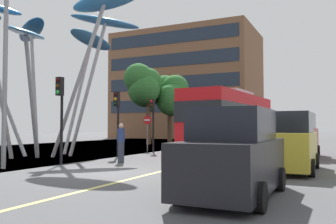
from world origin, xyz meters
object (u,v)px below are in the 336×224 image
traffic_light_kerb_near (60,101)px  traffic_light_kerb_far (117,110)px  red_bus (231,120)px  car_parked_far (298,137)px  no_entry_sign (147,127)px  street_lamp (12,25)px  car_parked_mid (288,143)px  pedestrian (121,143)px  leaf_sculpture (46,31)px  car_parked_near (234,156)px  traffic_light_island_mid (152,114)px

traffic_light_kerb_near → traffic_light_kerb_far: 4.47m
red_bus → traffic_light_kerb_near: traffic_light_kerb_near is taller
car_parked_far → no_entry_sign: 9.57m
red_bus → street_lamp: (-5.81, -10.59, 3.58)m
traffic_light_kerb_far → street_lamp: size_ratio=0.40×
car_parked_mid → red_bus: bearing=121.2°
pedestrian → traffic_light_kerb_far: bearing=127.0°
red_bus → no_entry_sign: size_ratio=4.12×
leaf_sculpture → no_entry_sign: 8.72m
red_bus → traffic_light_kerb_far: bearing=-142.3°
car_parked_near → pedestrian: (-6.77, 5.59, -0.06)m
red_bus → traffic_light_kerb_near: bearing=-121.4°
car_parked_far → pedestrian: bearing=-136.5°
leaf_sculpture → car_parked_mid: 14.18m
car_parked_near → car_parked_far: size_ratio=0.94×
traffic_light_kerb_near → pedestrian: 3.25m
traffic_light_kerb_far → car_parked_far: size_ratio=0.80×
street_lamp → pedestrian: bearing=57.6°
traffic_light_kerb_near → pedestrian: bearing=44.9°
car_parked_mid → street_lamp: 11.53m
traffic_light_kerb_far → no_entry_sign: traffic_light_kerb_far is taller
car_parked_near → street_lamp: 10.50m
traffic_light_kerb_far → car_parked_far: 9.93m
red_bus → car_parked_near: (3.46, -12.22, -1.08)m
traffic_light_kerb_near → car_parked_near: traffic_light_kerb_near is taller
red_bus → car_parked_near: size_ratio=2.36×
street_lamp → leaf_sculpture: bearing=122.3°
no_entry_sign → traffic_light_island_mid: bearing=-39.6°
car_parked_mid → no_entry_sign: no_entry_sign is taller
leaf_sculpture → no_entry_sign: (3.04, 6.18, -5.34)m
traffic_light_kerb_near → car_parked_far: bearing=43.8°
car_parked_far → red_bus: bearing=-179.9°
street_lamp → pedestrian: 6.65m
traffic_light_kerb_far → car_parked_near: (8.71, -8.17, -1.62)m
leaf_sculpture → traffic_light_kerb_near: leaf_sculpture is taller
pedestrian → no_entry_sign: size_ratio=0.75×
traffic_light_kerb_near → car_parked_far: (8.90, 8.53, -1.64)m
street_lamp → no_entry_sign: bearing=90.2°
leaf_sculpture → pedestrian: bearing=-9.2°
traffic_light_kerb_near → car_parked_mid: bearing=12.0°
leaf_sculpture → car_parked_mid: (12.86, -0.84, -5.92)m
red_bus → car_parked_far: 3.82m
traffic_light_kerb_near → no_entry_sign: bearing=94.1°
car_parked_mid → no_entry_sign: bearing=144.4°
car_parked_near → street_lamp: (-9.28, 1.63, 4.65)m
traffic_light_kerb_far → traffic_light_island_mid: size_ratio=1.04×
traffic_light_kerb_far → car_parked_near: 12.05m
leaf_sculpture → pedestrian: (5.58, -0.91, -6.04)m
traffic_light_kerb_far → car_parked_near: size_ratio=0.85×
traffic_light_kerb_far → traffic_light_kerb_near: bearing=-89.5°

